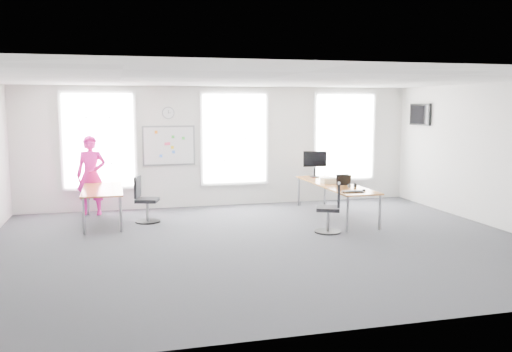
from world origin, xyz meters
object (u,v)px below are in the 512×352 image
object	(u,v)px
person	(91,175)
keyboard	(353,192)
monitor	(315,162)
headphones	(352,185)
chair_left	(145,202)
desk_left	(103,191)
chair_right	(331,211)
desk_right	(335,186)

from	to	relation	value
person	keyboard	distance (m)	5.99
monitor	headphones	bearing A→B (deg)	-75.23
keyboard	chair_left	bearing A→B (deg)	174.62
keyboard	desk_left	bearing A→B (deg)	176.74
chair_left	monitor	size ratio (longest dim) A/B	1.56
person	desk_left	bearing A→B (deg)	-65.91
person	chair_right	bearing A→B (deg)	-23.78
desk_right	person	size ratio (longest dim) A/B	1.69
desk_left	monitor	size ratio (longest dim) A/B	3.20
chair_right	monitor	bearing A→B (deg)	-170.58
desk_left	keyboard	bearing A→B (deg)	-19.93
chair_right	desk_right	bearing A→B (deg)	177.75
keyboard	headphones	xyz separation A→B (m)	(0.25, 0.57, 0.04)
headphones	monitor	distance (m)	1.88
keyboard	monitor	bearing A→B (deg)	104.71
desk_right	keyboard	xyz separation A→B (m)	(-0.12, -1.20, 0.06)
desk_left	monitor	bearing A→B (deg)	6.73
person	chair_left	bearing A→B (deg)	-36.07
desk_left	keyboard	size ratio (longest dim) A/B	4.77
chair_left	monitor	bearing A→B (deg)	-63.37
chair_left	keyboard	world-z (taller)	chair_left
chair_left	monitor	distance (m)	4.34
desk_right	monitor	xyz separation A→B (m)	(-0.03, 1.22, 0.44)
headphones	keyboard	bearing A→B (deg)	-107.04
desk_right	chair_right	size ratio (longest dim) A/B	3.10
monitor	chair_left	bearing A→B (deg)	-160.33
monitor	keyboard	bearing A→B (deg)	-82.27
chair_right	keyboard	size ratio (longest dim) A/B	2.30
desk_right	headphones	distance (m)	0.65
chair_left	headphones	distance (m)	4.53
desk_left	chair_right	bearing A→B (deg)	-25.02
desk_left	chair_left	bearing A→B (deg)	-9.20
desk_left	headphones	distance (m)	5.40
desk_right	person	xyz separation A→B (m)	(-5.39, 1.64, 0.22)
chair_left	headphones	xyz separation A→B (m)	(4.38, -1.10, 0.36)
chair_left	headphones	size ratio (longest dim) A/B	5.77
desk_left	person	xyz separation A→B (m)	(-0.26, 1.02, 0.23)
chair_right	person	distance (m)	5.64
monitor	person	bearing A→B (deg)	-174.85
keyboard	monitor	world-z (taller)	monitor
person	monitor	xyz separation A→B (m)	(5.35, -0.42, 0.22)
desk_right	monitor	distance (m)	1.29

